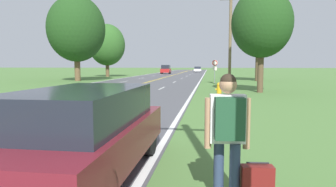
# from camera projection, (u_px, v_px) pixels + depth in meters

# --- Properties ---
(hitchhiker_person) EXTENTS (0.61, 0.44, 1.80)m
(hitchhiker_person) POSITION_uv_depth(u_px,v_px,m) (228.00, 126.00, 4.00)
(hitchhiker_person) COLOR navy
(hitchhiker_person) RESTS_ON ground
(suitcase) EXTENTS (0.43, 0.21, 0.64)m
(suitcase) POSITION_uv_depth(u_px,v_px,m) (257.00, 187.00, 3.98)
(suitcase) COLOR maroon
(suitcase) RESTS_ON ground
(fire_hydrant) EXTENTS (0.46, 0.30, 0.83)m
(fire_hydrant) POSITION_uv_depth(u_px,v_px,m) (219.00, 89.00, 18.69)
(fire_hydrant) COLOR gold
(fire_hydrant) RESTS_ON ground
(traffic_sign) EXTENTS (0.60, 0.10, 2.42)m
(traffic_sign) POSITION_uv_depth(u_px,v_px,m) (215.00, 66.00, 31.21)
(traffic_sign) COLOR gray
(traffic_sign) RESTS_ON ground
(utility_pole_midground) EXTENTS (1.80, 0.24, 7.92)m
(utility_pole_midground) POSITION_uv_depth(u_px,v_px,m) (230.00, 39.00, 24.98)
(utility_pole_midground) COLOR brown
(utility_pole_midground) RESTS_ON ground
(tree_left_verge) EXTENTS (6.75, 6.75, 10.05)m
(tree_left_verge) POSITION_uv_depth(u_px,v_px,m) (76.00, 29.00, 35.30)
(tree_left_verge) COLOR brown
(tree_left_verge) RESTS_ON ground
(tree_behind_sign) EXTENTS (4.11, 4.11, 7.11)m
(tree_behind_sign) POSITION_uv_depth(u_px,v_px,m) (262.00, 23.00, 20.39)
(tree_behind_sign) COLOR brown
(tree_behind_sign) RESTS_ON ground
(tree_mid_treeline) EXTENTS (5.77, 5.77, 8.45)m
(tree_mid_treeline) POSITION_uv_depth(u_px,v_px,m) (107.00, 45.00, 48.10)
(tree_mid_treeline) COLOR brown
(tree_mid_treeline) RESTS_ON ground
(tree_right_cluster) EXTENTS (5.45, 5.45, 9.16)m
(tree_right_cluster) POSITION_uv_depth(u_px,v_px,m) (259.00, 30.00, 35.13)
(tree_right_cluster) COLOR brown
(tree_right_cluster) RESTS_ON ground
(car_maroon_suv_nearest) EXTENTS (1.88, 4.52, 1.52)m
(car_maroon_suv_nearest) POSITION_uv_depth(u_px,v_px,m) (84.00, 130.00, 5.04)
(car_maroon_suv_nearest) COLOR black
(car_maroon_suv_nearest) RESTS_ON ground
(car_red_van_approaching) EXTENTS (2.00, 4.05, 1.90)m
(car_red_van_approaching) POSITION_uv_depth(u_px,v_px,m) (166.00, 69.00, 64.10)
(car_red_van_approaching) COLOR black
(car_red_van_approaching) RESTS_ON ground
(car_white_sedan_mid_near) EXTENTS (2.08, 4.84, 1.47)m
(car_white_sedan_mid_near) POSITION_uv_depth(u_px,v_px,m) (198.00, 69.00, 79.68)
(car_white_sedan_mid_near) COLOR black
(car_white_sedan_mid_near) RESTS_ON ground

